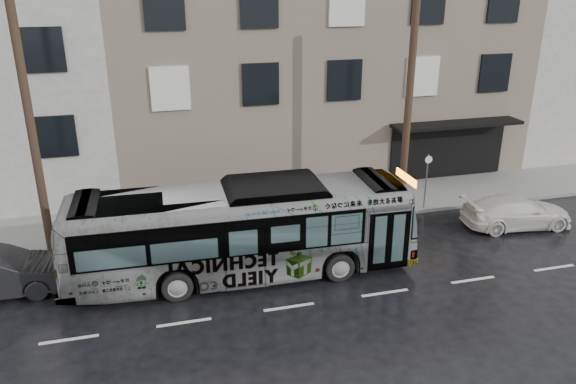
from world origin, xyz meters
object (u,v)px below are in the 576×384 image
utility_pole_rear (31,130)px  bus (242,231)px  white_sedan (517,212)px  sign_post (426,182)px  utility_pole_front (408,107)px

utility_pole_rear → bus: utility_pole_rear is taller
utility_pole_rear → white_sedan: (17.93, -2.41, -4.01)m
utility_pole_rear → sign_post: size_ratio=3.75×
utility_pole_front → bus: size_ratio=0.77×
bus → white_sedan: bus is taller
bus → sign_post: bearing=-66.8°
utility_pole_rear → sign_post: utility_pole_rear is taller
utility_pole_front → bus: bearing=-155.7°
utility_pole_front → sign_post: utility_pole_front is taller
utility_pole_front → utility_pole_rear: same height
sign_post → utility_pole_rear: bearing=180.0°
white_sedan → utility_pole_front: bearing=64.4°
bus → white_sedan: (11.42, 0.98, -0.98)m
utility_pole_rear → white_sedan: bearing=-7.7°
utility_pole_front → white_sedan: size_ratio=2.04×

